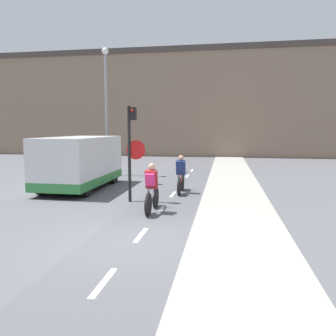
% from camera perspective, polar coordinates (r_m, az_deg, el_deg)
% --- Properties ---
extents(ground_plane, '(120.00, 120.00, 0.00)m').
position_cam_1_polar(ground_plane, '(7.69, -5.69, -12.84)').
color(ground_plane, '#5B5B60').
extents(bike_lane, '(2.33, 60.00, 0.02)m').
position_cam_1_polar(bike_lane, '(7.69, -5.67, -12.75)').
color(bike_lane, '#56565B').
rests_on(bike_lane, ground_plane).
extents(sidewalk_strip, '(2.40, 60.00, 0.05)m').
position_cam_1_polar(sidewalk_strip, '(7.44, 12.67, -13.47)').
color(sidewalk_strip, '#A8A399').
rests_on(sidewalk_strip, ground_plane).
extents(building_row_background, '(60.00, 5.20, 9.87)m').
position_cam_1_polar(building_row_background, '(32.39, 6.46, 11.06)').
color(building_row_background, '#89705B').
rests_on(building_row_background, ground_plane).
extents(traffic_light_pole, '(0.67, 0.25, 3.36)m').
position_cam_1_polar(traffic_light_pole, '(11.49, -6.38, 4.28)').
color(traffic_light_pole, black).
rests_on(traffic_light_pole, ground_plane).
extents(street_lamp_far, '(0.36, 0.36, 6.89)m').
position_cam_1_polar(street_lamp_far, '(18.55, -10.71, 11.79)').
color(street_lamp_far, gray).
rests_on(street_lamp_far, ground_plane).
extents(cyclist_near, '(0.46, 1.75, 1.54)m').
position_cam_1_polar(cyclist_near, '(10.12, -2.86, -3.75)').
color(cyclist_near, black).
rests_on(cyclist_near, ground_plane).
extents(cyclist_far, '(0.46, 1.70, 1.53)m').
position_cam_1_polar(cyclist_far, '(13.11, 2.26, -1.49)').
color(cyclist_far, black).
rests_on(cyclist_far, ground_plane).
extents(van, '(2.15, 4.78, 2.23)m').
position_cam_1_polar(van, '(14.57, -15.02, 0.81)').
color(van, silver).
rests_on(van, ground_plane).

